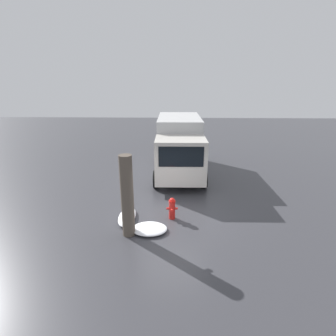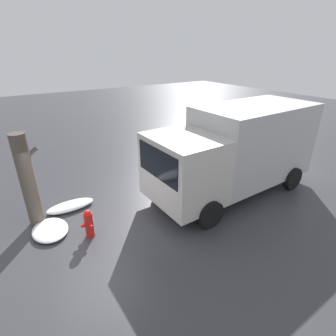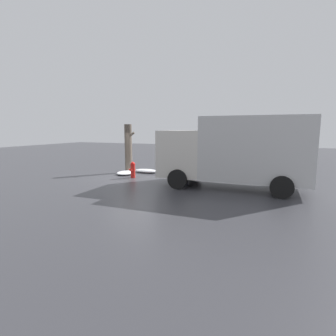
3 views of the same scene
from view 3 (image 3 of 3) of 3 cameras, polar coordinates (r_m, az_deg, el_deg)
name	(u,v)px [view 3 (image 3 of 3)]	position (r m, az deg, el deg)	size (l,w,h in m)	color
ground_plane	(133,178)	(14.77, -7.62, -2.11)	(60.00, 60.00, 0.00)	#38383D
fire_hydrant	(133,170)	(14.69, -7.67, -0.34)	(0.36, 0.46, 0.90)	red
tree_trunk	(128,148)	(16.50, -8.60, 4.25)	(0.68, 0.45, 2.98)	brown
delivery_truck	(235,150)	(12.34, 14.47, 3.76)	(6.64, 2.83, 3.24)	beige
pedestrian	(186,165)	(12.67, 3.93, 0.59)	(0.38, 0.38, 1.77)	#23232D
snow_pile_by_hydrant	(126,173)	(15.94, -9.14, -1.02)	(1.02, 1.31, 0.19)	white
snow_pile_curbside	(146,171)	(16.35, -4.75, -0.63)	(1.60, 0.67, 0.23)	white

